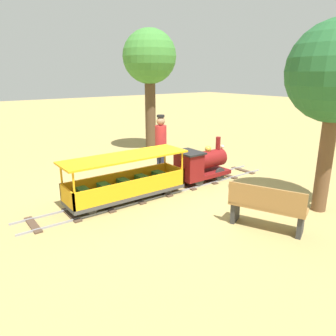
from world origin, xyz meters
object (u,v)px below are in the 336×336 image
Objects in this scene: conductor_person at (161,140)px; oak_tree_near at (150,60)px; park_bench at (267,207)px; passenger_car at (126,183)px; locomotive at (200,164)px.

conductor_person is 0.40× the size of oak_tree_near.
park_bench is at bearing -15.60° from oak_tree_near.
passenger_car is at bearing -153.15° from park_bench.
conductor_person is 3.59m from oak_tree_near.
locomotive is at bearing -14.51° from oak_tree_near.
oak_tree_near is (-2.55, 1.38, 2.12)m from conductor_person.
passenger_car is at bearing -90.00° from locomotive.
oak_tree_near is at bearing 151.63° from conductor_person.
oak_tree_near is (-6.22, 1.74, 2.66)m from park_bench.
conductor_person reaches higher than passenger_car.
passenger_car is 2.05m from conductor_person.
locomotive is at bearing 22.19° from conductor_person.
passenger_car is 1.67× the size of conductor_person.
locomotive is 0.54× the size of passenger_car.
oak_tree_near is at bearing 140.01° from passenger_car.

